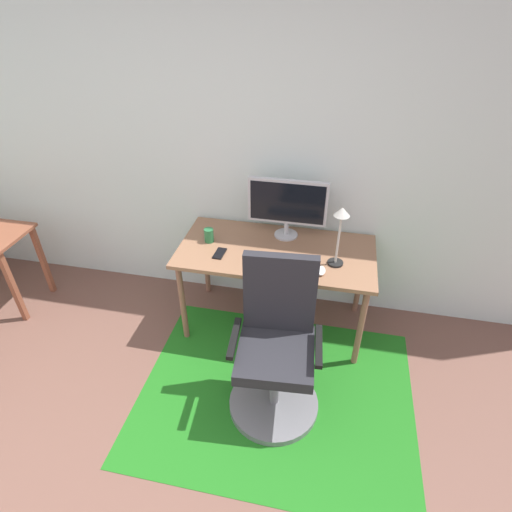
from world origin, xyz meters
The scene contains 10 objects.
wall_back centered at (0.00, 2.20, 1.30)m, with size 6.00×0.10×2.60m, color silver.
area_rug centered at (0.51, 1.09, 0.00)m, with size 1.85×1.47×0.01m, color #1C6719.
desk centered at (0.37, 1.78, 0.66)m, with size 1.43×0.71×0.73m.
monitor centered at (0.41, 1.99, 1.00)m, with size 0.59×0.18×0.46m.
keyboard centered at (0.43, 1.59, 0.74)m, with size 0.43×0.13×0.02m, color black.
computer_mouse centered at (0.71, 1.56, 0.75)m, with size 0.06×0.10×0.03m, color white.
coffee_cup centered at (-0.14, 1.79, 0.78)m, with size 0.07×0.07×0.11m, color #246638.
cell_phone centered at (-0.02, 1.64, 0.73)m, with size 0.07×0.14×0.01m, color black.
desk_lamp centered at (0.80, 1.69, 1.04)m, with size 0.11×0.11×0.44m.
office_chair centered at (0.50, 1.04, 0.42)m, with size 0.59×0.59×1.09m.
Camera 1 is at (0.74, -0.71, 2.41)m, focal length 28.94 mm.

